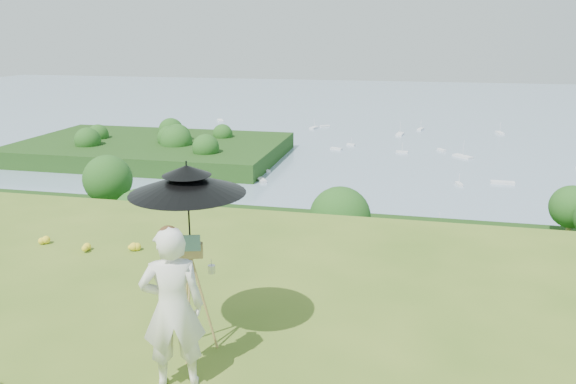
# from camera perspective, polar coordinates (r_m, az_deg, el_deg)

# --- Properties ---
(shoreline_tier) EXTENTS (170.00, 28.00, 8.00)m
(shoreline_tier) POSITION_cam_1_polar(r_m,az_deg,el_deg) (87.90, 8.93, -10.99)
(shoreline_tier) COLOR #6A6555
(shoreline_tier) RESTS_ON bay_water
(bay_water) EXTENTS (700.00, 700.00, 0.00)m
(bay_water) POSITION_cam_1_polar(r_m,az_deg,el_deg) (246.36, 11.56, 6.82)
(bay_water) COLOR #7496A6
(bay_water) RESTS_ON ground
(peninsula) EXTENTS (90.00, 60.00, 12.00)m
(peninsula) POSITION_cam_1_polar(r_m,az_deg,el_deg) (179.85, -13.74, 5.04)
(peninsula) COLOR #1A390F
(peninsula) RESTS_ON bay_water
(slope_trees) EXTENTS (110.00, 50.00, 6.00)m
(slope_trees) POSITION_cam_1_polar(r_m,az_deg,el_deg) (42.82, 6.48, -9.76)
(slope_trees) COLOR #214A16
(slope_trees) RESTS_ON forest_slope
(harbor_town) EXTENTS (110.00, 22.00, 5.00)m
(harbor_town) POSITION_cam_1_polar(r_m,az_deg,el_deg) (85.19, 9.12, -7.09)
(harbor_town) COLOR silver
(harbor_town) RESTS_ON shoreline_tier
(moored_boats) EXTENTS (140.00, 140.00, 0.70)m
(moored_boats) POSITION_cam_1_polar(r_m,az_deg,el_deg) (169.37, 6.71, 3.12)
(moored_boats) COLOR white
(moored_boats) RESTS_ON bay_water
(painter) EXTENTS (0.73, 0.61, 1.71)m
(painter) POSITION_cam_1_polar(r_m,az_deg,el_deg) (5.74, -11.63, -11.48)
(painter) COLOR silver
(painter) RESTS_ON ground
(field_easel) EXTENTS (0.67, 0.67, 1.41)m
(field_easel) POSITION_cam_1_polar(r_m,az_deg,el_deg) (6.32, -9.68, -10.19)
(field_easel) COLOR olive
(field_easel) RESTS_ON ground
(sun_umbrella) EXTENTS (1.51, 1.51, 1.03)m
(sun_umbrella) POSITION_cam_1_polar(r_m,az_deg,el_deg) (5.99, -10.08, -1.68)
(sun_umbrella) COLOR black
(sun_umbrella) RESTS_ON field_easel
(painter_cap) EXTENTS (0.24, 0.27, 0.10)m
(painter_cap) POSITION_cam_1_polar(r_m,az_deg,el_deg) (5.42, -12.10, -3.89)
(painter_cap) COLOR #D9777A
(painter_cap) RESTS_ON painter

